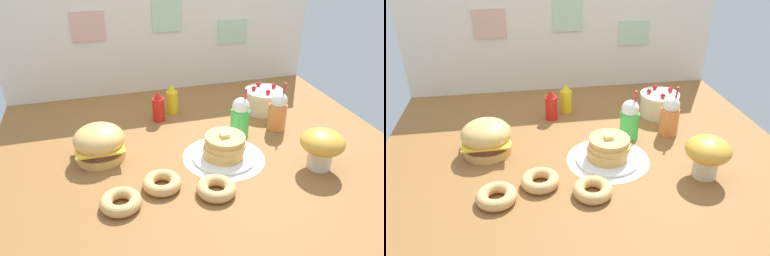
# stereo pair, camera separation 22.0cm
# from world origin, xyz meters

# --- Properties ---
(ground_plane) EXTENTS (2.44, 2.01, 0.02)m
(ground_plane) POSITION_xyz_m (0.00, 0.00, -0.01)
(ground_plane) COLOR brown
(back_wall) EXTENTS (2.44, 0.04, 0.86)m
(back_wall) POSITION_xyz_m (0.00, 1.00, 0.43)
(back_wall) COLOR silver
(back_wall) RESTS_ON ground_plane
(doily_mat) EXTENTS (0.48, 0.48, 0.00)m
(doily_mat) POSITION_xyz_m (0.11, -0.13, 0.00)
(doily_mat) COLOR white
(doily_mat) RESTS_ON ground_plane
(burger) EXTENTS (0.29, 0.29, 0.21)m
(burger) POSITION_xyz_m (-0.58, 0.07, 0.10)
(burger) COLOR #DBA859
(burger) RESTS_ON ground_plane
(pancake_stack) EXTENTS (0.37, 0.37, 0.16)m
(pancake_stack) POSITION_xyz_m (0.11, -0.13, 0.06)
(pancake_stack) COLOR white
(pancake_stack) RESTS_ON doily_mat
(layer_cake) EXTENTS (0.27, 0.27, 0.20)m
(layer_cake) POSITION_xyz_m (0.60, 0.39, 0.08)
(layer_cake) COLOR beige
(layer_cake) RESTS_ON ground_plane
(ketchup_bottle) EXTENTS (0.08, 0.08, 0.22)m
(ketchup_bottle) POSITION_xyz_m (-0.16, 0.45, 0.10)
(ketchup_bottle) COLOR red
(ketchup_bottle) RESTS_ON ground_plane
(mustard_bottle) EXTENTS (0.08, 0.08, 0.22)m
(mustard_bottle) POSITION_xyz_m (-0.04, 0.54, 0.10)
(mustard_bottle) COLOR yellow
(mustard_bottle) RESTS_ON ground_plane
(cream_soda_cup) EXTENTS (0.12, 0.12, 0.33)m
(cream_soda_cup) POSITION_xyz_m (0.30, 0.10, 0.13)
(cream_soda_cup) COLOR green
(cream_soda_cup) RESTS_ON ground_plane
(orange_float_cup) EXTENTS (0.12, 0.12, 0.33)m
(orange_float_cup) POSITION_xyz_m (0.57, 0.12, 0.13)
(orange_float_cup) COLOR orange
(orange_float_cup) RESTS_ON ground_plane
(donut_pink_glaze) EXTENTS (0.20, 0.20, 0.06)m
(donut_pink_glaze) POSITION_xyz_m (-0.52, -0.40, 0.03)
(donut_pink_glaze) COLOR tan
(donut_pink_glaze) RESTS_ON ground_plane
(donut_chocolate) EXTENTS (0.20, 0.20, 0.06)m
(donut_chocolate) POSITION_xyz_m (-0.29, -0.31, 0.03)
(donut_chocolate) COLOR tan
(donut_chocolate) RESTS_ON ground_plane
(donut_vanilla) EXTENTS (0.20, 0.20, 0.06)m
(donut_vanilla) POSITION_xyz_m (-0.04, -0.43, 0.03)
(donut_vanilla) COLOR tan
(donut_vanilla) RESTS_ON ground_plane
(mushroom_stool) EXTENTS (0.24, 0.24, 0.23)m
(mushroom_stool) POSITION_xyz_m (0.59, -0.36, 0.14)
(mushroom_stool) COLOR beige
(mushroom_stool) RESTS_ON ground_plane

